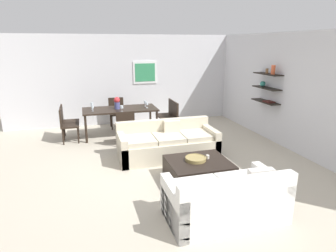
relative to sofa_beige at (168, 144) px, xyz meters
name	(u,v)px	position (x,y,z in m)	size (l,w,h in m)	color
ground_plane	(168,163)	(-0.10, -0.34, -0.29)	(18.00, 18.00, 0.00)	#BCB29E
back_wall_unit	(145,79)	(0.20, 3.19, 1.06)	(8.40, 0.09, 2.70)	silver
right_wall_shelf_unit	(279,89)	(2.93, 0.27, 1.06)	(0.34, 8.20, 2.70)	silver
sofa_beige	(168,144)	(0.00, 0.00, 0.00)	(2.15, 0.90, 0.78)	beige
loveseat_white	(226,200)	(0.13, -2.53, 0.00)	(1.66, 0.90, 0.78)	white
coffee_table	(198,171)	(0.22, -1.28, -0.10)	(1.10, 0.97, 0.38)	black
decorative_bowl	(196,159)	(0.17, -1.24, 0.12)	(0.38, 0.38, 0.06)	#99844C
candle_jar	(208,157)	(0.42, -1.22, 0.12)	(0.07, 0.07, 0.07)	silver
dining_table	(120,111)	(-0.79, 1.88, 0.39)	(1.96, 0.91, 0.75)	black
dining_chair_left_far	(67,119)	(-2.17, 2.08, 0.21)	(0.44, 0.44, 0.88)	black
dining_chair_head	(117,111)	(-0.79, 2.74, 0.21)	(0.44, 0.44, 0.88)	black
dining_chair_left_near	(66,123)	(-2.17, 1.68, 0.21)	(0.44, 0.44, 0.88)	black
dining_chair_right_near	(172,116)	(0.60, 1.68, 0.21)	(0.44, 0.44, 0.88)	black
dining_chair_foot	(125,126)	(-0.79, 1.02, 0.21)	(0.44, 0.44, 0.88)	black
dining_chair_right_far	(167,113)	(0.60, 2.08, 0.21)	(0.44, 0.44, 0.88)	black
wine_glass_left_far	(92,104)	(-1.50, 1.99, 0.59)	(0.08, 0.08, 0.19)	silver
wine_glass_right_far	(145,102)	(-0.07, 1.99, 0.57)	(0.07, 0.07, 0.16)	silver
wine_glass_left_near	(93,107)	(-1.50, 1.77, 0.56)	(0.07, 0.07, 0.15)	silver
wine_glass_foot	(122,107)	(-0.79, 1.49, 0.58)	(0.08, 0.08, 0.16)	silver
wine_glass_head	(118,102)	(-0.79, 2.27, 0.56)	(0.06, 0.06, 0.16)	silver
wine_glass_right_near	(147,104)	(-0.07, 1.77, 0.57)	(0.07, 0.07, 0.15)	silver
centerpiece_vase	(117,103)	(-0.86, 1.87, 0.63)	(0.16, 0.16, 0.32)	#4C518C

